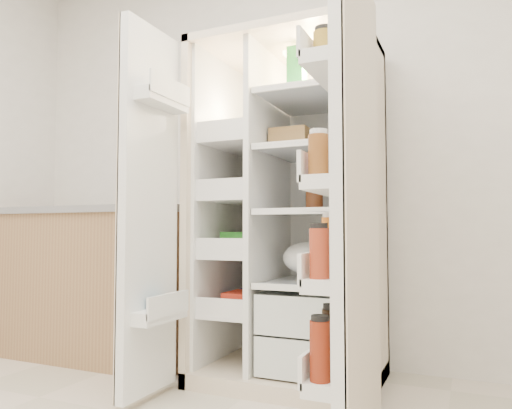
% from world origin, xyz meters
% --- Properties ---
extents(wall_back, '(4.00, 0.02, 2.70)m').
position_xyz_m(wall_back, '(0.00, 2.00, 1.35)').
color(wall_back, white).
rests_on(wall_back, floor).
extents(refrigerator, '(0.92, 0.70, 1.80)m').
position_xyz_m(refrigerator, '(0.13, 1.65, 0.75)').
color(refrigerator, beige).
rests_on(refrigerator, floor).
extents(freezer_door, '(0.15, 0.40, 1.72)m').
position_xyz_m(freezer_door, '(-0.39, 1.05, 0.89)').
color(freezer_door, white).
rests_on(freezer_door, floor).
extents(fridge_door, '(0.17, 0.58, 1.72)m').
position_xyz_m(fridge_door, '(0.59, 0.96, 0.87)').
color(fridge_door, white).
rests_on(fridge_door, floor).
extents(kitchen_counter, '(1.29, 0.68, 0.93)m').
position_xyz_m(kitchen_counter, '(-1.11, 1.63, 0.47)').
color(kitchen_counter, '#9A784D').
rests_on(kitchen_counter, floor).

